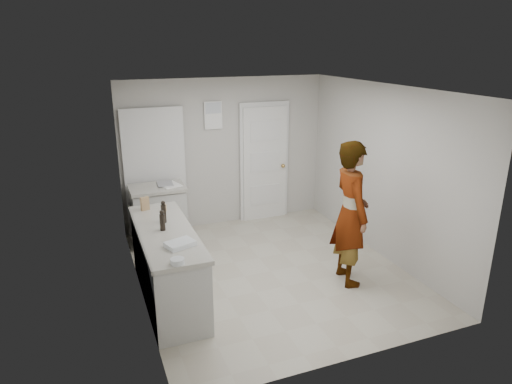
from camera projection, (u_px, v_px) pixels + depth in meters
name	position (u px, v px, depth m)	size (l,w,h in m)	color
ground	(271.00, 271.00, 6.35)	(4.00, 4.00, 0.00)	#ACA490
room_shell	(217.00, 167.00, 7.70)	(4.00, 4.00, 4.00)	#B9B5AE
main_counter	(168.00, 268.00, 5.54)	(0.64, 1.96, 0.93)	silver
side_counter	(159.00, 217.00, 7.16)	(0.84, 0.61, 0.93)	silver
person	(351.00, 213.00, 5.84)	(0.69, 0.46, 1.90)	silver
cake_mix_box	(145.00, 204.00, 6.00)	(0.11, 0.05, 0.18)	#A37E51
spice_jar	(165.00, 208.00, 5.99)	(0.06, 0.06, 0.09)	tan
oil_cruet_a	(162.00, 221.00, 5.35)	(0.06, 0.06, 0.25)	black
oil_cruet_b	(164.00, 212.00, 5.58)	(0.06, 0.06, 0.28)	black
baking_dish	(180.00, 244.00, 4.96)	(0.35, 0.30, 0.05)	silver
egg_bowl	(177.00, 261.00, 4.56)	(0.14, 0.14, 0.05)	silver
papers	(170.00, 185.00, 7.08)	(0.28, 0.36, 0.01)	white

